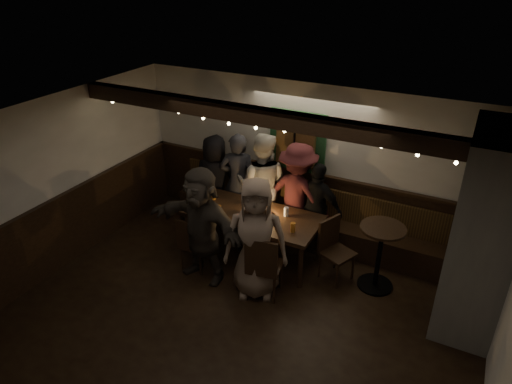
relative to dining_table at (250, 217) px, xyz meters
The scene contains 13 objects.
room 1.62m from the dining_table, ahead, with size 6.02×5.01×2.62m.
dining_table is the anchor object (origin of this frame).
chair_near_left 0.96m from the dining_table, 129.67° to the right, with size 0.42×0.42×0.89m.
chair_near_right 1.04m from the dining_table, 52.07° to the right, with size 0.52×0.52×1.00m.
chair_end 1.34m from the dining_table, ahead, with size 0.56×0.56×0.94m.
high_top 1.99m from the dining_table, ahead, with size 0.63×0.63×1.00m.
person_a 1.29m from the dining_table, 145.95° to the left, with size 0.79×0.51×1.61m, color black.
person_b 0.93m from the dining_table, 130.09° to the left, with size 0.63×0.42×1.74m, color #2C2C34.
person_c 0.76m from the dining_table, 101.67° to the left, with size 0.88×0.69×1.81m, color beige.
person_d 0.89m from the dining_table, 56.93° to the left, with size 1.12×0.65×1.74m, color #43191C.
person_e 1.09m from the dining_table, 39.09° to the left, with size 0.88×0.37×1.50m, color black.
person_f 0.87m from the dining_table, 115.75° to the right, with size 1.64×0.52×1.77m, color #352E28.
person_g 0.92m from the dining_table, 56.95° to the right, with size 0.87×0.57×1.79m, color #866F5F.
Camera 1 is at (2.33, -3.95, 4.30)m, focal length 32.00 mm.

